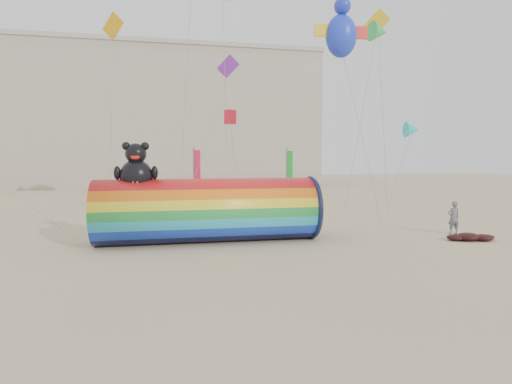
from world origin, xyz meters
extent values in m
plane|color=#CCB58C|center=(0.00, 0.00, 0.00)|extent=(160.00, 160.00, 0.00)
cube|color=#B7AD99|center=(-12.00, 46.00, 10.00)|extent=(60.00, 15.00, 20.00)
cube|color=#28303D|center=(-12.00, 38.44, 10.50)|extent=(59.50, 0.12, 17.00)
cube|color=#B2ADA0|center=(-12.00, 46.00, 20.30)|extent=(60.40, 15.40, 0.60)
cylinder|color=red|center=(-2.06, 0.80, 1.59)|extent=(10.88, 3.17, 3.17)
torus|color=#0F1438|center=(3.27, 0.80, 1.59)|extent=(0.22, 3.33, 3.33)
cylinder|color=black|center=(3.39, 0.80, 1.59)|extent=(0.05, 3.14, 3.14)
ellipsoid|color=black|center=(-5.51, 0.80, 3.31)|extent=(1.55, 1.39, 1.63)
ellipsoid|color=yellow|center=(-5.51, 0.30, 3.22)|extent=(0.80, 0.35, 0.70)
sphere|color=black|center=(-5.51, 0.80, 4.40)|extent=(1.00, 1.00, 1.00)
sphere|color=black|center=(-5.94, 0.80, 4.76)|extent=(0.40, 0.40, 0.40)
sphere|color=black|center=(-5.07, 0.80, 4.76)|extent=(0.40, 0.40, 0.40)
ellipsoid|color=red|center=(-5.51, 0.39, 4.26)|extent=(0.44, 0.16, 0.28)
ellipsoid|color=black|center=(-6.37, 0.71, 3.49)|extent=(0.33, 0.33, 0.65)
ellipsoid|color=black|center=(-4.65, 0.71, 3.49)|extent=(0.33, 0.33, 0.65)
imported|color=slate|center=(11.36, 0.14, 0.91)|extent=(0.69, 0.48, 1.82)
ellipsoid|color=#3B0A0A|center=(10.89, -1.62, 0.20)|extent=(1.17, 0.99, 0.41)
ellipsoid|color=#3B0A0A|center=(11.59, -1.82, 0.17)|extent=(0.99, 0.84, 0.34)
ellipsoid|color=#3B0A0A|center=(10.29, -1.47, 0.16)|extent=(0.91, 0.77, 0.32)
ellipsoid|color=#3B0A0A|center=(11.19, -1.22, 0.14)|extent=(0.78, 0.66, 0.27)
ellipsoid|color=#3B0A0A|center=(12.09, -1.52, 0.13)|extent=(0.73, 0.62, 0.25)
cylinder|color=#59595E|center=(-7.15, 14.29, 2.60)|extent=(0.10, 0.10, 5.20)
cube|color=blue|center=(-6.84, 14.29, 2.65)|extent=(0.56, 0.06, 4.50)
cylinder|color=#59595E|center=(-2.12, 16.21, 2.60)|extent=(0.10, 0.10, 5.20)
cube|color=red|center=(-1.81, 16.21, 2.65)|extent=(0.56, 0.06, 4.50)
cylinder|color=#59595E|center=(6.85, 18.12, 2.60)|extent=(0.10, 0.10, 5.20)
cube|color=#169022|center=(7.16, 18.12, 2.65)|extent=(0.56, 0.06, 4.50)
ellipsoid|color=blue|center=(5.44, 2.20, 10.92)|extent=(1.76, 1.37, 2.34)
cube|color=purple|center=(0.61, 13.46, 11.55)|extent=(1.11, 0.06, 1.55)
cube|color=yellow|center=(10.26, 7.36, 13.62)|extent=(1.08, 0.06, 1.51)
cube|color=#EBA50C|center=(-7.39, 8.10, 12.51)|extent=(1.00, 0.06, 1.41)
cube|color=red|center=(0.13, 8.83, 7.05)|extent=(0.61, 0.61, 0.97)
cone|color=#1BCEDE|center=(15.31, 10.52, 6.50)|extent=(1.26, 1.26, 1.13)
cone|color=green|center=(9.69, 5.89, 12.51)|extent=(1.31, 1.31, 1.18)
camera|label=1|loc=(-3.62, -19.11, 4.17)|focal=28.00mm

